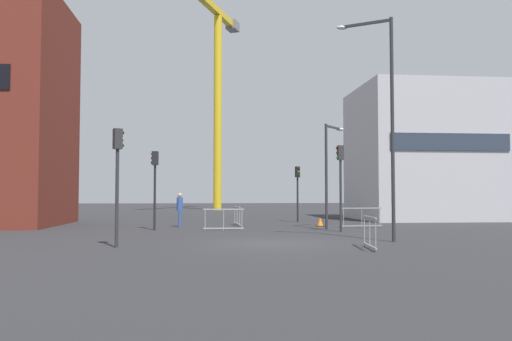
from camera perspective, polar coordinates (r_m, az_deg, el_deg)
name	(u,v)px	position (r m, az deg, el deg)	size (l,w,h in m)	color
ground	(271,244)	(18.89, 1.67, -8.16)	(160.00, 160.00, 0.00)	#28282B
office_block	(423,154)	(38.48, 18.18, 1.80)	(9.46, 8.25, 9.39)	#B7B7BC
construction_crane	(217,76)	(58.26, -4.40, 10.50)	(7.08, 15.24, 22.89)	yellow
streetlamp_tall	(386,110)	(20.50, 14.27, 6.61)	(1.96, 1.23, 8.67)	#2D2D30
streetlamp_short	(329,165)	(26.80, 8.13, 0.65)	(1.35, 1.40, 5.44)	#2D2D30
traffic_light_far	(340,174)	(24.94, 9.41, -0.38)	(0.38, 0.27, 4.16)	#2D2D30
traffic_light_corner	(298,184)	(33.09, 4.67, -1.55)	(0.31, 0.39, 3.59)	#232326
traffic_light_near	(118,168)	(18.08, -15.20, 0.32)	(0.39, 0.35, 4.06)	#2D2D30
traffic_light_verge	(155,177)	(26.25, -11.23, -0.72)	(0.39, 0.31, 3.97)	#232326
pedestrian_walking	(180,207)	(28.52, -8.51, -4.05)	(0.34, 0.34, 1.86)	#33519E
safety_barrier_right_run	(237,216)	(29.45, -2.12, -5.07)	(0.25, 2.12, 1.08)	#9EA0A5
safety_barrier_mid_span	(370,232)	(17.40, 12.57, -6.72)	(0.28, 1.97, 1.08)	gray
safety_barrier_rear	(362,217)	(28.17, 11.72, -5.12)	(2.32, 0.27, 1.08)	gray
safety_barrier_front	(224,219)	(25.65, -3.64, -5.43)	(2.05, 0.11, 1.08)	#9EA0A5
traffic_cone_orange	(320,222)	(29.02, 7.17, -5.75)	(0.49, 0.49, 0.50)	black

